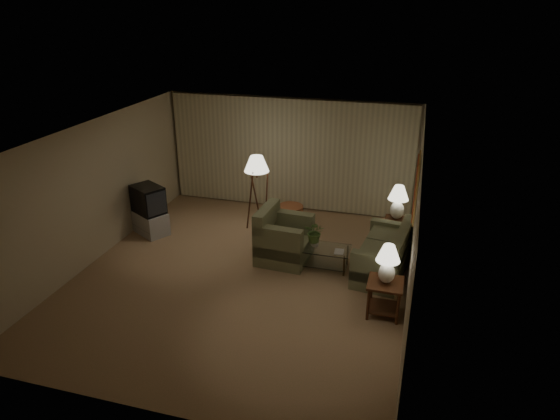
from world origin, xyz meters
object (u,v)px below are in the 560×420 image
object	(u,v)px
sofa	(383,255)
tv_cabinet	(151,222)
crt_tv	(148,199)
vase	(315,243)
table_lamp_near	(388,261)
coffee_table	(322,254)
floor_lamp	(257,191)
armchair	(284,240)
side_table_near	(385,292)
table_lamp_far	(398,199)
ottoman	(290,214)
side_table_far	(395,227)

from	to	relation	value
sofa	tv_cabinet	xyz separation A→B (m)	(-5.05, 0.36, -0.11)
crt_tv	vase	distance (m)	3.81
table_lamp_near	coffee_table	size ratio (longest dim) A/B	0.63
tv_cabinet	floor_lamp	distance (m)	2.44
coffee_table	armchair	bearing A→B (deg)	172.18
tv_cabinet	table_lamp_near	bearing A→B (deg)	11.85
table_lamp_near	vase	world-z (taller)	table_lamp_near
table_lamp_near	tv_cabinet	bearing A→B (deg)	161.75
armchair	side_table_near	distance (m)	2.46
sofa	side_table_near	bearing A→B (deg)	13.86
tv_cabinet	table_lamp_far	bearing A→B (deg)	39.76
table_lamp_far	coffee_table	size ratio (longest dim) A/B	0.68
armchair	floor_lamp	bearing A→B (deg)	40.86
armchair	table_lamp_near	distance (m)	2.53
tv_cabinet	crt_tv	size ratio (longest dim) A/B	1.10
table_lamp_far	crt_tv	size ratio (longest dim) A/B	0.85
ottoman	sofa	bearing A→B (deg)	-38.44
table_lamp_near	vase	size ratio (longest dim) A/B	4.23
sofa	ottoman	distance (m)	2.87
coffee_table	ottoman	world-z (taller)	coffee_table
table_lamp_near	floor_lamp	size ratio (longest dim) A/B	0.40
table_lamp_far	tv_cabinet	world-z (taller)	table_lamp_far
ottoman	vase	size ratio (longest dim) A/B	3.73
sofa	table_lamp_near	size ratio (longest dim) A/B	2.79
floor_lamp	armchair	bearing A→B (deg)	-52.79
side_table_far	floor_lamp	distance (m)	3.07
crt_tv	tv_cabinet	bearing A→B (deg)	0.00
table_lamp_near	coffee_table	distance (m)	1.92
armchair	ottoman	xyz separation A→B (m)	(-0.34, 1.78, -0.23)
side_table_near	tv_cabinet	world-z (taller)	side_table_near
sofa	coffee_table	distance (m)	1.13
sofa	table_lamp_far	world-z (taller)	table_lamp_far
table_lamp_near	tv_cabinet	world-z (taller)	table_lamp_near
armchair	sofa	bearing A→B (deg)	-86.57
crt_tv	vase	xyz separation A→B (m)	(3.77, -0.46, -0.30)
ottoman	vase	distance (m)	2.14
table_lamp_far	coffee_table	world-z (taller)	table_lamp_far
tv_cabinet	crt_tv	xyz separation A→B (m)	(0.00, 0.00, 0.55)
sofa	vase	distance (m)	1.29
ottoman	side_table_near	bearing A→B (deg)	-52.59
coffee_table	floor_lamp	size ratio (longest dim) A/B	0.63
side_table_far	tv_cabinet	bearing A→B (deg)	-170.34
side_table_near	coffee_table	distance (m)	1.79
side_table_near	side_table_far	world-z (taller)	same
side_table_far	side_table_near	bearing A→B (deg)	-90.00
table_lamp_near	crt_tv	world-z (taller)	table_lamp_near
armchair	side_table_far	bearing A→B (deg)	-55.18
ottoman	vase	bearing A→B (deg)	-62.75
table_lamp_far	tv_cabinet	xyz separation A→B (m)	(-5.20, -0.89, -0.77)
side_table_near	ottoman	bearing A→B (deg)	127.41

